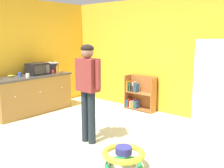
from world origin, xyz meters
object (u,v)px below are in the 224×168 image
Objects in this scene: microwave at (37,69)px; blue_cup at (20,74)px; bookshelf at (139,95)px; kitchen_counter at (33,94)px; white_cup at (27,76)px; baby_walker at (124,158)px; crock_pot at (53,67)px; refrigerator at (221,93)px; amber_bottle at (57,70)px; standing_person at (88,84)px; yellow_cup at (59,71)px; banana_bunch at (12,76)px; red_cup at (53,72)px.

microwave is 0.44m from blue_cup.
blue_cup is at bearing -100.61° from microwave.
bookshelf is at bearing 48.15° from blue_cup.
white_cup is (0.19, -0.22, 0.50)m from kitchen_counter.
crock_pot is at bearing 157.64° from baby_walker.
kitchen_counter is 4.18m from refrigerator.
amber_bottle is at bearing 157.19° from baby_walker.
microwave is (-3.34, 0.90, 0.88)m from baby_walker.
baby_walker is at bearing -7.93° from blue_cup.
standing_person is 17.86× the size of blue_cup.
white_cup is (-3.85, -1.22, 0.06)m from refrigerator.
yellow_cup is 1.00× the size of blue_cup.
baby_walker is at bearing -112.60° from refrigerator.
refrigerator is (4.04, 1.00, 0.44)m from kitchen_counter.
kitchen_counter is 20.19× the size of white_cup.
baby_walker is at bearing -24.02° from yellow_cup.
banana_bunch is 1.67× the size of yellow_cup.
crock_pot is (-2.38, 1.07, -0.00)m from standing_person.
red_cup is (0.16, 0.32, -0.09)m from microwave.
bookshelf is 2.83× the size of crock_pot.
microwave is (-0.02, 0.18, 0.59)m from kitchen_counter.
blue_cup is at bearing 172.07° from baby_walker.
kitchen_counter is 2.59m from bookshelf.
standing_person reaches higher than kitchen_counter.
refrigerator is 4.32m from blue_cup.
yellow_cup is (0.23, 0.01, -0.08)m from crock_pot.
crock_pot is (-0.08, 0.51, -0.01)m from microwave.
white_cup and red_cup have the same top height.
refrigerator reaches higher than crock_pot.
white_cup is at bearing 175.58° from standing_person.
microwave is at bearing 75.77° from banana_bunch.
white_cup is (-0.04, -0.81, -0.05)m from amber_bottle.
bookshelf is at bearing 158.78° from refrigerator.
standing_person is 2.28m from amber_bottle.
crock_pot is 0.96m from white_cup.
refrigerator is 2.23m from standing_person.
amber_bottle reaches higher than red_cup.
white_cup reaches higher than banana_bunch.
bookshelf is 0.50× the size of standing_person.
white_cup is (-2.11, 0.16, -0.08)m from standing_person.
yellow_cup is at bearing 126.69° from amber_bottle.
yellow_cup is (-1.65, -1.17, 0.58)m from bookshelf.
bookshelf is 2.89m from blue_cup.
amber_bottle is (-3.81, -0.42, 0.11)m from refrigerator.
refrigerator is 2.46m from bookshelf.
amber_bottle reaches higher than blue_cup.
crock_pot is at bearing 98.43° from microwave.
amber_bottle is (0.23, 0.58, 0.55)m from kitchen_counter.
bookshelf is 2.40m from standing_person.
blue_cup is (-4.13, -1.24, 0.06)m from refrigerator.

